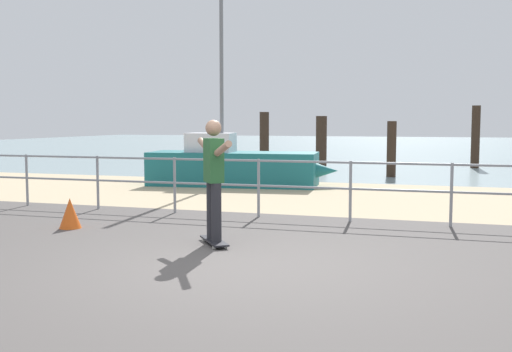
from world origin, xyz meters
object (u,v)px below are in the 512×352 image
(sailboat, at_px, (239,166))
(skateboarder, at_px, (214,172))
(skateboard, at_px, (214,241))
(traffic_cone, at_px, (70,214))

(sailboat, xyz_separation_m, skateboarder, (2.20, -7.37, 0.49))
(skateboard, xyz_separation_m, traffic_cone, (-2.65, 0.51, 0.18))
(sailboat, xyz_separation_m, traffic_cone, (-0.45, -6.87, -0.28))
(sailboat, height_order, traffic_cone, sailboat)
(traffic_cone, bearing_deg, skateboarder, -10.81)
(skateboarder, bearing_deg, skateboard, 135.00)
(sailboat, distance_m, traffic_cone, 6.89)
(skateboarder, distance_m, traffic_cone, 2.80)
(sailboat, xyz_separation_m, skateboard, (2.20, -7.37, -0.46))
(traffic_cone, bearing_deg, skateboard, -10.81)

